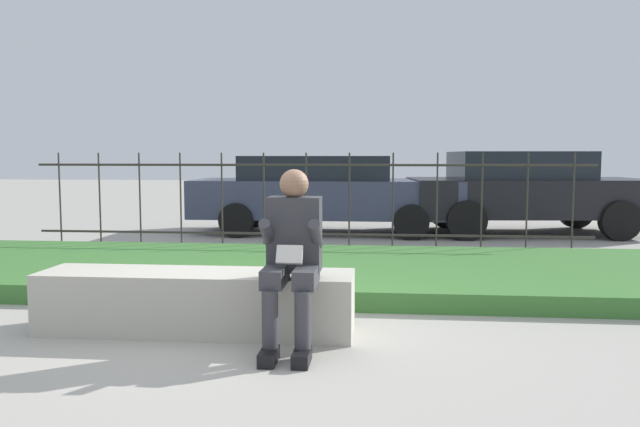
{
  "coord_description": "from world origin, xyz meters",
  "views": [
    {
      "loc": [
        1.03,
        -4.64,
        1.37
      ],
      "look_at": [
        0.32,
        2.58,
        0.7
      ],
      "focal_mm": 35.0,
      "sensor_mm": 36.0,
      "label": 1
    }
  ],
  "objects_px": {
    "car_parked_right": "(524,190)",
    "stone_bench": "(197,305)",
    "car_parked_center": "(325,192)",
    "person_seated_reader": "(292,251)"
  },
  "relations": [
    {
      "from": "car_parked_center",
      "to": "stone_bench",
      "type": "bearing_deg",
      "value": -93.64
    },
    {
      "from": "car_parked_right",
      "to": "stone_bench",
      "type": "bearing_deg",
      "value": -125.72
    },
    {
      "from": "car_parked_center",
      "to": "car_parked_right",
      "type": "bearing_deg",
      "value": 3.32
    },
    {
      "from": "car_parked_right",
      "to": "car_parked_center",
      "type": "height_order",
      "value": "car_parked_right"
    },
    {
      "from": "car_parked_right",
      "to": "car_parked_center",
      "type": "xyz_separation_m",
      "value": [
        -3.5,
        -0.2,
        -0.04
      ]
    },
    {
      "from": "stone_bench",
      "to": "car_parked_right",
      "type": "relative_size",
      "value": 0.59
    },
    {
      "from": "person_seated_reader",
      "to": "car_parked_right",
      "type": "bearing_deg",
      "value": 65.64
    },
    {
      "from": "person_seated_reader",
      "to": "car_parked_center",
      "type": "xyz_separation_m",
      "value": [
        -0.38,
        6.71,
        0.03
      ]
    },
    {
      "from": "car_parked_center",
      "to": "person_seated_reader",
      "type": "bearing_deg",
      "value": -86.64
    },
    {
      "from": "car_parked_right",
      "to": "person_seated_reader",
      "type": "bearing_deg",
      "value": -119.29
    }
  ]
}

